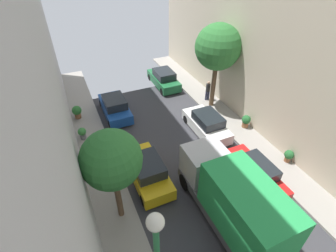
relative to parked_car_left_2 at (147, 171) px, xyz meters
name	(u,v)px	position (x,y,z in m)	size (l,w,h in m)	color
ground	(244,245)	(2.70, -5.48, -0.72)	(32.00, 32.00, 0.00)	#38383D
sidewalk_right	(322,206)	(7.70, -5.48, -0.64)	(2.00, 44.00, 0.15)	gray
parked_car_left_2	(147,171)	(0.00, 0.00, 0.00)	(1.78, 4.20, 1.57)	gold
parked_car_left_3	(115,107)	(0.00, 7.34, 0.00)	(1.78, 4.20, 1.57)	#194799
parked_car_right_1	(253,173)	(5.40, -2.60, 0.00)	(1.78, 4.20, 1.57)	red
parked_car_right_2	(207,124)	(5.40, 2.49, 0.00)	(1.78, 4.20, 1.57)	white
parked_car_right_3	(164,79)	(5.40, 10.27, 0.00)	(1.78, 4.20, 1.57)	#1E6638
delivery_truck	(233,199)	(2.70, -4.19, 1.07)	(2.26, 6.60, 3.38)	#4C4C51
pedestrian	(208,90)	(7.71, 6.22, 0.35)	(0.40, 0.36, 1.72)	#2D334C
street_tree_0	(111,160)	(-2.05, -1.70, 3.24)	(2.64, 2.64, 5.16)	brown
street_tree_1	(218,48)	(7.59, 5.36, 4.27)	(3.36, 3.36, 6.56)	brown
potted_plant_0	(82,133)	(-2.84, 5.17, -0.08)	(0.56, 0.56, 0.88)	slate
potted_plant_1	(77,111)	(-2.80, 7.91, 0.00)	(0.71, 0.71, 1.02)	brown
potted_plant_3	(246,121)	(8.25, 1.74, -0.03)	(0.64, 0.64, 0.96)	brown
potted_plant_5	(289,155)	(8.43, -2.23, -0.10)	(0.57, 0.57, 0.83)	brown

